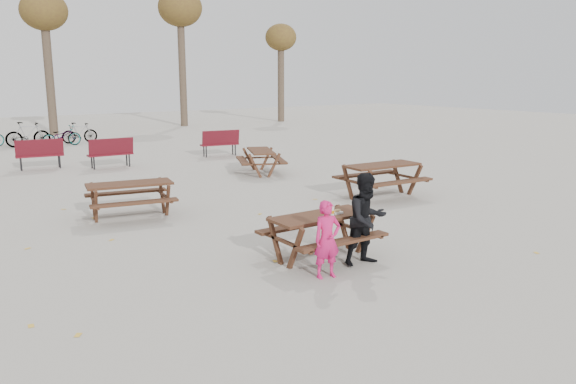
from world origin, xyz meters
TOP-DOWN VIEW (x-y plane):
  - ground at (0.00, 0.00)m, footprint 80.00×80.00m
  - main_picnic_table at (0.00, 0.00)m, footprint 1.80×1.45m
  - food_tray at (0.27, -0.11)m, footprint 0.18×0.11m
  - bread_roll at (0.27, -0.11)m, footprint 0.14×0.06m
  - soda_bottle at (0.14, -0.13)m, footprint 0.07×0.07m
  - child at (-0.50, -0.80)m, footprint 0.50×0.37m
  - adult at (0.43, -0.67)m, footprint 0.80×0.64m
  - picnic_table_east at (4.37, 3.04)m, footprint 2.10×1.73m
  - picnic_table_north at (-1.73, 4.66)m, footprint 2.06×1.77m
  - picnic_table_far at (3.69, 7.88)m, footprint 2.02×2.20m
  - park_bench_row at (-0.50, 12.17)m, footprint 10.73×1.92m
  - bicycle_row at (-2.03, 19.66)m, footprint 7.93×2.32m
  - tree_row at (0.90, 25.15)m, footprint 32.17×3.52m
  - fallen_leaves at (0.50, 2.50)m, footprint 11.00×11.00m

SIDE VIEW (x-z plane):
  - ground at x=0.00m, z-range 0.00..0.00m
  - fallen_leaves at x=0.50m, z-range 0.00..0.01m
  - picnic_table_far at x=3.69m, z-range 0.00..0.76m
  - picnic_table_north at x=-1.73m, z-range 0.00..0.79m
  - picnic_table_east at x=4.37m, z-range 0.00..0.87m
  - bicycle_row at x=-2.03m, z-range -0.07..1.04m
  - park_bench_row at x=-0.50m, z-range 0.00..1.03m
  - main_picnic_table at x=0.00m, z-range 0.20..0.97m
  - child at x=-0.50m, z-range 0.00..1.23m
  - adult at x=0.43m, z-range 0.00..1.55m
  - food_tray at x=0.27m, z-range 0.78..0.81m
  - bread_roll at x=0.27m, z-range 0.81..0.86m
  - soda_bottle at x=0.14m, z-range 0.76..0.93m
  - tree_row at x=0.90m, z-range 2.06..10.32m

